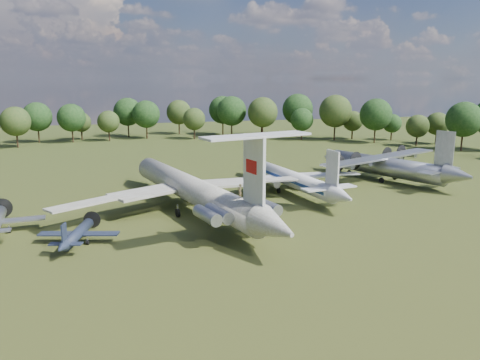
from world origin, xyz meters
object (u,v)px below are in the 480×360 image
object	(u,v)px
il62_airliner	(191,194)
an12_transport	(385,169)
tu104_jet	(288,180)
person_on_il62	(240,191)
small_prop_west	(78,236)

from	to	relation	value
il62_airliner	an12_transport	xyz separation A→B (m)	(41.05, 11.44, -0.31)
tu104_jet	person_on_il62	size ratio (longest dim) A/B	21.41
an12_transport	small_prop_west	bearing A→B (deg)	178.35
an12_transport	person_on_il62	bearing A→B (deg)	-168.12
il62_airliner	small_prop_west	distance (m)	19.52
il62_airliner	small_prop_west	xyz separation A→B (m)	(-16.09, -10.91, -1.71)
tu104_jet	small_prop_west	bearing A→B (deg)	-159.63
il62_airliner	small_prop_west	size ratio (longest dim) A/B	4.09
person_on_il62	il62_airliner	bearing A→B (deg)	-113.92
an12_transport	small_prop_west	world-z (taller)	an12_transport
small_prop_west	il62_airliner	bearing A→B (deg)	49.28
an12_transport	person_on_il62	distance (m)	45.75
tu104_jet	an12_transport	bearing A→B (deg)	-0.02
il62_airliner	an12_transport	world-z (taller)	il62_airliner
an12_transport	person_on_il62	world-z (taller)	person_on_il62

